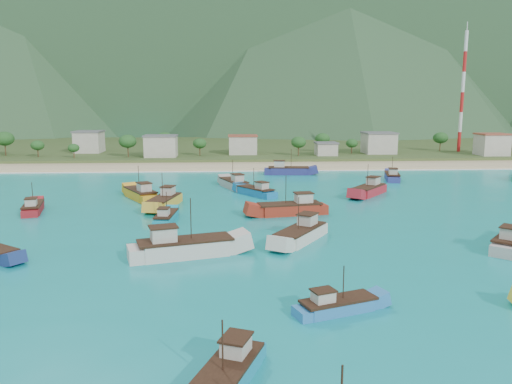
{
  "coord_description": "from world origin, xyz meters",
  "views": [
    {
      "loc": [
        -10.86,
        -73.19,
        19.24
      ],
      "look_at": [
        -5.5,
        18.0,
        3.0
      ],
      "focal_mm": 35.0,
      "sensor_mm": 36.0,
      "label": 1
    }
  ],
  "objects": [
    {
      "name": "surf_line",
      "position": [
        0.0,
        69.5,
        0.0
      ],
      "size": [
        400.0,
        2.5,
        0.08
      ],
      "primitive_type": "cube",
      "color": "white",
      "rests_on": "ground"
    },
    {
      "name": "radio_tower",
      "position": [
        75.59,
        108.0,
        23.33
      ],
      "size": [
        1.2,
        1.2,
        43.46
      ],
      "color": "red",
      "rests_on": "ground"
    },
    {
      "name": "boat_16",
      "position": [
        -22.7,
        19.98,
        0.87
      ],
      "size": [
        5.91,
        12.24,
        6.95
      ],
      "rotation": [
        0.0,
        0.0,
        2.93
      ],
      "color": "gold",
      "rests_on": "ground"
    },
    {
      "name": "boat_12",
      "position": [
        -45.69,
        16.49,
        0.65
      ],
      "size": [
        5.03,
        10.09,
        5.72
      ],
      "rotation": [
        0.0,
        0.0,
        0.23
      ],
      "color": "maroon",
      "rests_on": "ground"
    },
    {
      "name": "boat_17",
      "position": [
        -9.24,
        40.16,
        0.87
      ],
      "size": [
        7.22,
        12.22,
        6.94
      ],
      "rotation": [
        0.0,
        0.0,
        0.34
      ],
      "color": "#A39B95",
      "rests_on": "ground"
    },
    {
      "name": "beach",
      "position": [
        0.0,
        79.0,
        0.0
      ],
      "size": [
        400.0,
        18.0,
        1.2
      ],
      "primitive_type": "cube",
      "color": "beige",
      "rests_on": "ground"
    },
    {
      "name": "boat_21",
      "position": [
        -0.74,
        -29.79,
        0.49
      ],
      "size": [
        8.55,
        5.03,
        4.85
      ],
      "rotation": [
        0.0,
        0.0,
        5.05
      ],
      "color": "#2B78BE",
      "rests_on": "ground"
    },
    {
      "name": "boat_6",
      "position": [
        0.3,
        11.93,
        0.94
      ],
      "size": [
        12.88,
        5.72,
        7.35
      ],
      "rotation": [
        0.0,
        0.0,
        1.74
      ],
      "color": "maroon",
      "rests_on": "ground"
    },
    {
      "name": "boat_5",
      "position": [
        -0.46,
        -5.12,
        0.86
      ],
      "size": [
        9.32,
        11.63,
        6.9
      ],
      "rotation": [
        0.0,
        0.0,
        2.56
      ],
      "color": "silver",
      "rests_on": "ground"
    },
    {
      "name": "boat_23",
      "position": [
        -28.48,
        28.03,
        0.91
      ],
      "size": [
        8.9,
        12.34,
        7.15
      ],
      "rotation": [
        0.0,
        0.0,
        0.5
      ],
      "color": "gold",
      "rests_on": "ground"
    },
    {
      "name": "boat_2",
      "position": [
        -11.0,
        -41.46,
        0.61
      ],
      "size": [
        6.12,
        9.7,
        5.53
      ],
      "rotation": [
        0.0,
        0.0,
        2.75
      ],
      "color": "#168DB1",
      "rests_on": "ground"
    },
    {
      "name": "village",
      "position": [
        0.34,
        101.44,
        4.94
      ],
      "size": [
        208.87,
        27.87,
        7.42
      ],
      "color": "beige",
      "rests_on": "ground"
    },
    {
      "name": "boat_15",
      "position": [
        31.24,
        50.45,
        0.75
      ],
      "size": [
        5.53,
        11.12,
        6.31
      ],
      "rotation": [
        0.0,
        0.0,
        6.05
      ],
      "color": "navy",
      "rests_on": "ground"
    },
    {
      "name": "boat_4",
      "position": [
        5.78,
        62.02,
        0.95
      ],
      "size": [
        12.76,
        4.84,
        7.37
      ],
      "rotation": [
        0.0,
        0.0,
        4.62
      ],
      "color": "navy",
      "rests_on": "ground"
    },
    {
      "name": "ground",
      "position": [
        0.0,
        0.0,
        0.0
      ],
      "size": [
        600.0,
        600.0,
        0.0
      ],
      "primitive_type": "plane",
      "color": "#0D8991",
      "rests_on": "ground"
    },
    {
      "name": "vegetation",
      "position": [
        1.42,
        103.73,
        5.19
      ],
      "size": [
        277.5,
        25.7,
        8.9
      ],
      "color": "#235623",
      "rests_on": "ground"
    },
    {
      "name": "mountains",
      "position": [
        -18.31,
        403.81,
        106.83
      ],
      "size": [
        1520.0,
        440.0,
        260.0
      ],
      "color": "slate",
      "rests_on": "ground"
    },
    {
      "name": "boat_14",
      "position": [
        19.33,
        29.91,
        0.9
      ],
      "size": [
        10.26,
        11.69,
        7.13
      ],
      "rotation": [
        0.0,
        0.0,
        2.48
      ],
      "color": "#AD212C",
      "rests_on": "ground"
    },
    {
      "name": "boat_10",
      "position": [
        -16.5,
        -11.54,
        1.05
      ],
      "size": [
        14.0,
        7.54,
        7.93
      ],
      "rotation": [
        0.0,
        0.0,
        4.99
      ],
      "color": "beige",
      "rests_on": "ground"
    },
    {
      "name": "land",
      "position": [
        0.0,
        140.0,
        0.0
      ],
      "size": [
        400.0,
        110.0,
        2.4
      ],
      "primitive_type": "cube",
      "color": "#385123",
      "rests_on": "ground"
    },
    {
      "name": "boat_27",
      "position": [
        -20.98,
        7.83,
        0.57
      ],
      "size": [
        3.38,
        9.11,
        5.27
      ],
      "rotation": [
        0.0,
        0.0,
        6.2
      ],
      "color": "teal",
      "rests_on": "ground"
    },
    {
      "name": "boat_28",
      "position": [
        -4.73,
        30.65,
        0.73
      ],
      "size": [
        8.53,
        10.35,
        6.19
      ],
      "rotation": [
        0.0,
        0.0,
        0.61
      ],
      "color": "#146DAA",
      "rests_on": "ground"
    }
  ]
}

